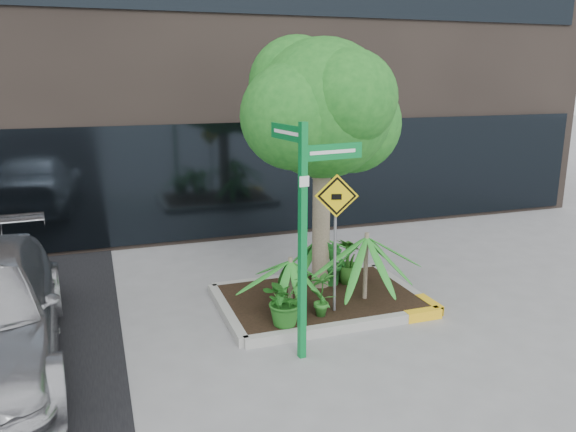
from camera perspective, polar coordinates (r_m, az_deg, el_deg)
name	(u,v)px	position (r m, az deg, el deg)	size (l,w,h in m)	color
ground	(315,312)	(9.22, 2.79, -9.75)	(80.00, 80.00, 0.00)	gray
planter	(322,298)	(9.49, 3.49, -8.36)	(3.35, 2.36, 0.15)	#9E9E99
tree	(322,109)	(9.28, 3.51, 10.81)	(2.92, 2.59, 4.38)	gray
palm_front	(367,237)	(9.11, 8.00, -2.13)	(1.26, 1.26, 1.40)	gray
palm_left	(290,261)	(8.74, 0.25, -4.58)	(0.94, 0.94, 1.04)	gray
palm_back	(320,237)	(10.14, 3.27, -2.19)	(0.88, 0.88, 0.98)	gray
shrub_a	(285,299)	(8.31, -0.27, -8.42)	(0.71, 0.71, 0.79)	#20631C
shrub_b	(349,261)	(9.96, 6.20, -4.54)	(0.45, 0.45, 0.81)	#28611D
shrub_c	(322,293)	(8.61, 3.47, -7.80)	(0.39, 0.39, 0.74)	#286D22
shrub_d	(333,263)	(9.80, 4.60, -4.75)	(0.46, 0.46, 0.83)	#1E6A24
street_sign_post	(304,216)	(7.25, 1.69, 0.02)	(1.01, 0.93, 3.18)	#0B8136
cattle_sign	(336,219)	(8.52, 4.89, -0.35)	(0.64, 0.24, 2.15)	slate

